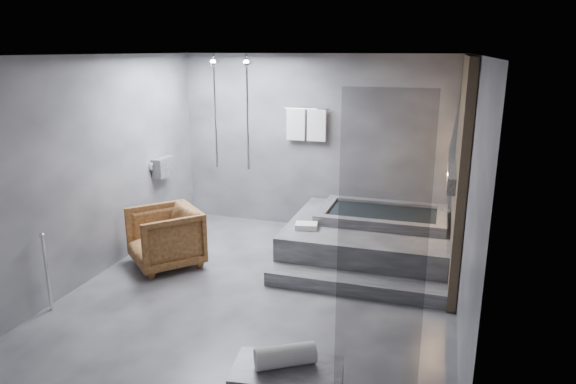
% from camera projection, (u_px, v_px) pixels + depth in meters
% --- Properties ---
extents(room, '(5.00, 5.04, 2.82)m').
position_uv_depth(room, '(303.00, 150.00, 5.97)').
color(room, '#313133').
rests_on(room, ground).
extents(tub_deck, '(2.20, 2.00, 0.50)m').
position_uv_depth(tub_deck, '(369.00, 239.00, 7.29)').
color(tub_deck, '#363639').
rests_on(tub_deck, ground).
extents(tub_step, '(2.20, 0.36, 0.18)m').
position_uv_depth(tub_step, '(354.00, 285.00, 6.25)').
color(tub_step, '#363639').
rests_on(tub_step, ground).
extents(driftwood_chair, '(1.23, 1.23, 0.80)m').
position_uv_depth(driftwood_chair, '(165.00, 237.00, 6.94)').
color(driftwood_chair, '#412510').
rests_on(driftwood_chair, ground).
extents(rolled_towel, '(0.51, 0.41, 0.18)m').
position_uv_depth(rolled_towel, '(285.00, 356.00, 4.11)').
color(rolled_towel, silver).
rests_on(rolled_towel, concrete_bench).
extents(deck_towel, '(0.33, 0.26, 0.08)m').
position_uv_depth(deck_towel, '(306.00, 226.00, 6.97)').
color(deck_towel, silver).
rests_on(deck_towel, tub_deck).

